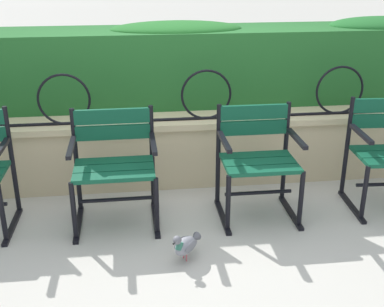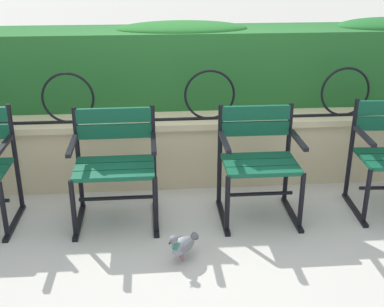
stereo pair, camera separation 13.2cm
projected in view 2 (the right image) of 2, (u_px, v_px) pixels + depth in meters
name	position (u px, v px, depth m)	size (l,w,h in m)	color
ground_plane	(192.00, 224.00, 3.70)	(60.00, 60.00, 0.00)	#BCB7AD
stone_wall	(185.00, 149.00, 4.30)	(7.98, 0.41, 0.58)	#C6B289
iron_arch_fence	(147.00, 100.00, 4.04)	(7.43, 0.02, 0.42)	black
hedge_row	(179.00, 63.00, 4.52)	(7.82, 0.65, 0.77)	#236028
park_chair_centre_left	(115.00, 162.00, 3.63)	(0.61, 0.52, 0.83)	#0F4C33
park_chair_centre_right	(258.00, 158.00, 3.70)	(0.57, 0.52, 0.82)	#0F4C33
pigeon_far_side	(182.00, 244.00, 3.24)	(0.22, 0.25, 0.22)	gray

